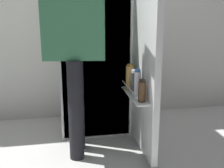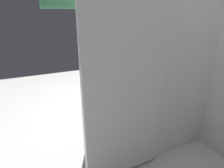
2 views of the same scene
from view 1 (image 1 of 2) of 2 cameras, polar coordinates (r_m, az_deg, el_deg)
ground_plane at (r=2.70m, az=-2.09°, el=-12.48°), size 5.82×5.82×0.00m
kitchen_wall at (r=3.30m, az=-4.74°, el=15.42°), size 4.40×0.10×2.53m
refrigerator at (r=2.93m, az=-3.20°, el=6.91°), size 0.72×1.27×1.66m
person at (r=2.37m, az=-7.04°, el=9.10°), size 0.57×0.83×1.66m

